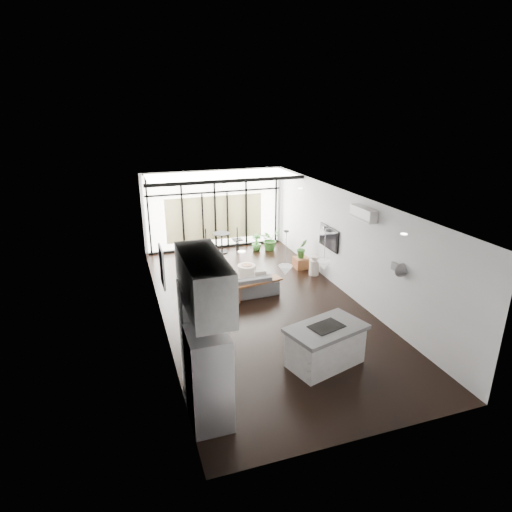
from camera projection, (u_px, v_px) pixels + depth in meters
floor at (260, 305)px, 11.19m from camera, size 5.00×10.00×0.00m
ceiling at (260, 199)px, 10.24m from camera, size 5.00×10.00×0.00m
wall_left at (159, 266)px, 9.97m from camera, size 0.02×10.00×2.80m
wall_right at (348, 244)px, 11.46m from camera, size 0.02×10.00×2.80m
wall_back at (214, 210)px, 15.18m from camera, size 5.00×0.02×2.80m
wall_front at (370, 363)px, 6.25m from camera, size 5.00×0.02×2.80m
glazing at (215, 210)px, 15.07m from camera, size 5.00×0.20×2.80m
skylight at (220, 175)px, 13.82m from camera, size 4.70×1.90×0.06m
neighbour_building at (215, 218)px, 15.24m from camera, size 3.50×0.02×1.60m
island at (325, 346)px, 8.51m from camera, size 1.75×1.32×0.85m
cooktop at (326, 326)px, 8.36m from camera, size 0.77×0.62×0.01m
fridge at (209, 379)px, 6.82m from camera, size 0.64×0.80×1.66m
appliance_column at (198, 340)px, 7.45m from camera, size 0.56×0.59×2.16m
upper_cabinets at (204, 283)px, 6.64m from camera, size 0.62×1.75×0.86m
pendant_left at (285, 270)px, 8.02m from camera, size 0.26×0.26×0.18m
pendant_right at (324, 265)px, 8.26m from camera, size 0.26×0.26×0.18m
sofa at (242, 282)px, 11.63m from camera, size 1.97×0.64×0.76m
console_bench at (257, 289)px, 11.57m from camera, size 1.46×0.60×0.46m
pouf at (247, 272)px, 12.74m from camera, size 0.70×0.70×0.44m
crate at (301, 263)px, 13.64m from camera, size 0.45×0.45×0.34m
plant_tall at (270, 242)px, 15.26m from camera, size 0.98×1.02×0.62m
plant_med at (257, 246)px, 15.19m from camera, size 0.59×0.71×0.35m
plant_crate at (302, 254)px, 13.53m from camera, size 0.39×0.65×0.28m
milk_can at (314, 265)px, 13.03m from camera, size 0.34×0.34×0.60m
bistro_set at (222, 242)px, 14.93m from camera, size 1.73×0.89×0.79m
tv at (329, 238)px, 12.37m from camera, size 0.05×1.10×0.65m
ac_unit at (363, 214)px, 10.35m from camera, size 0.22×0.90×0.30m
framed_art at (162, 267)px, 9.48m from camera, size 0.04×0.70×0.90m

